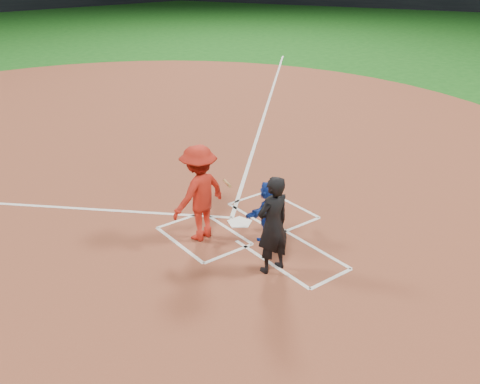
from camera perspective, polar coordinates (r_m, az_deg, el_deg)
ground at (r=11.97m, az=-0.03°, el=-3.35°), size 120.00×120.00×0.00m
home_plate_dirt at (r=16.73m, az=-12.66°, el=4.44°), size 28.00×28.00×0.01m
home_plate at (r=11.96m, az=-0.03°, el=-3.27°), size 0.60×0.60×0.02m
catcher at (r=11.10m, az=2.98°, el=-1.97°), size 1.25×0.72×1.28m
umpire at (r=9.86m, az=3.52°, el=-3.52°), size 0.71×0.47×1.93m
chalk_markings at (r=16.12m, az=-11.56°, el=3.79°), size 28.35×17.32×0.01m
batter_at_plate at (r=10.97m, az=-4.37°, el=-0.12°), size 1.55×1.03×2.05m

